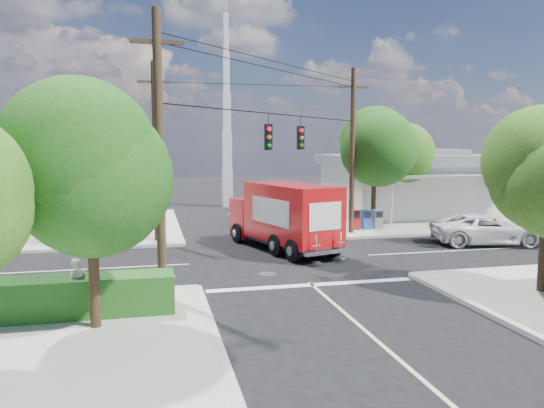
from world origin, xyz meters
name	(u,v)px	position (x,y,z in m)	size (l,w,h in m)	color
ground	(282,259)	(0.00, 0.00, 0.00)	(120.00, 120.00, 0.00)	black
sidewalk_ne	(399,217)	(10.88, 10.88, 0.07)	(14.12, 14.12, 0.14)	#ADA79C
sidewalk_nw	(57,228)	(-10.88, 10.88, 0.07)	(14.12, 14.12, 0.14)	#ADA79C
road_markings	(291,267)	(0.00, -1.47, 0.01)	(32.00, 32.00, 0.01)	beige
building_ne	(414,182)	(12.50, 11.97, 2.32)	(11.80, 10.20, 4.50)	silver
building_nw	(40,190)	(-12.00, 12.46, 2.22)	(10.80, 10.20, 4.30)	beige
radio_tower	(227,136)	(0.50, 20.00, 5.64)	(0.80, 0.80, 17.00)	silver
tree_sw_front	(90,169)	(-6.99, -7.54, 4.33)	(3.88, 3.78, 6.03)	#422D1C
tree_ne_front	(375,148)	(7.21, 6.76, 4.77)	(4.21, 4.14, 6.66)	#422D1C
tree_ne_back	(399,157)	(9.81, 8.96, 4.19)	(3.77, 3.66, 5.82)	#422D1C
palm_nw_front	(110,143)	(-7.50, 7.50, 5.04)	(3.01, 3.08, 5.59)	#422D1C
palm_nw_back	(74,150)	(-9.50, 9.00, 4.67)	(3.01, 3.08, 5.19)	#422D1C
utility_poles	(239,151)	(-1.58, 1.60, 4.67)	(12.00, 10.68, 9.00)	#473321
picket_fence	(73,289)	(-7.80, -5.60, 0.68)	(5.94, 0.06, 1.00)	silver
hedge_sw	(62,297)	(-8.00, -6.40, 0.69)	(6.20, 1.20, 1.10)	#1D4F1A
vending_boxes	(366,219)	(6.50, 6.20, 0.69)	(1.90, 0.50, 1.10)	#B01511
delivery_truck	(284,216)	(0.59, 2.06, 1.60)	(4.19, 7.58, 3.15)	black
parked_car	(488,229)	(10.84, 1.13, 0.75)	(2.50, 5.41, 1.50)	silver
pedestrian	(79,287)	(-7.54, -6.41, 0.96)	(0.60, 0.39, 1.63)	beige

